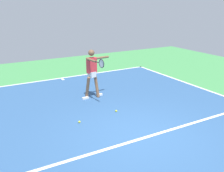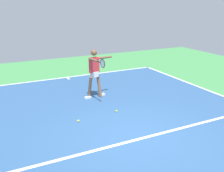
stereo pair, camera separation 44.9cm
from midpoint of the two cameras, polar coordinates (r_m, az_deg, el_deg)
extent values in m
plane|color=#428E4C|center=(6.99, 4.15, -10.69)|extent=(21.24, 21.24, 0.00)
cube|color=#2D5484|center=(6.99, 4.15, -10.68)|extent=(9.06, 12.52, 0.00)
cube|color=white|center=(12.27, -12.09, 1.70)|extent=(9.06, 0.10, 0.01)
cube|color=white|center=(6.86, 4.99, -11.28)|extent=(6.79, 0.10, 0.01)
cube|color=white|center=(12.08, -11.80, 1.48)|extent=(0.10, 0.30, 0.01)
cylinder|color=brown|center=(9.58, -4.73, 0.02)|extent=(0.14, 0.33, 0.85)
cube|color=white|center=(9.76, -4.15, -1.96)|extent=(0.25, 0.12, 0.07)
cylinder|color=brown|center=(9.41, -6.72, -0.39)|extent=(0.14, 0.33, 0.85)
cube|color=white|center=(9.48, -7.19, -2.65)|extent=(0.25, 0.12, 0.07)
cube|color=white|center=(9.36, -5.80, 2.55)|extent=(0.27, 0.22, 0.20)
cube|color=red|center=(9.28, -5.87, 4.54)|extent=(0.36, 0.21, 0.55)
sphere|color=brown|center=(9.19, -5.96, 7.23)|extent=(0.22, 0.22, 0.22)
cylinder|color=brown|center=(9.45, -3.57, 6.23)|extent=(0.55, 0.13, 0.08)
cylinder|color=brown|center=(8.91, -6.00, 5.64)|extent=(0.13, 0.55, 0.08)
cylinder|color=black|center=(8.58, -4.72, 5.21)|extent=(0.05, 0.22, 0.03)
torus|color=black|center=(8.38, -3.86, 4.92)|extent=(0.05, 0.29, 0.29)
cylinder|color=silver|center=(8.38, -3.86, 4.92)|extent=(0.03, 0.25, 0.25)
sphere|color=yellow|center=(8.34, -0.62, -5.49)|extent=(0.07, 0.07, 0.07)
sphere|color=yellow|center=(7.70, -8.82, -7.77)|extent=(0.07, 0.07, 0.07)
camera|label=1|loc=(0.22, -91.62, -0.52)|focal=41.80mm
camera|label=2|loc=(0.22, 88.38, 0.52)|focal=41.80mm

